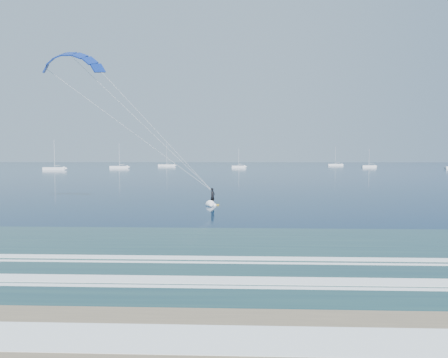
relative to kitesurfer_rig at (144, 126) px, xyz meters
name	(u,v)px	position (x,y,z in m)	size (l,w,h in m)	color
ground	(239,336)	(10.57, -31.68, -9.14)	(900.00, 900.00, 0.00)	#07203E
kitesurfer_rig	(144,126)	(0.00, 0.00, 0.00)	(19.84, 7.36, 17.78)	#B99115
sailboat_0	(55,168)	(-71.48, 130.36, -8.44)	(9.99, 2.40, 13.41)	white
sailboat_1	(119,167)	(-50.51, 157.36, -8.45)	(9.46, 2.40, 12.88)	white
sailboat_2	(167,165)	(-34.26, 201.96, -8.44)	(10.58, 2.40, 14.01)	white
sailboat_3	(239,167)	(10.39, 167.67, -8.46)	(7.25, 2.40, 10.27)	white
sailboat_4	(335,165)	(74.96, 225.26, -8.45)	(9.74, 2.40, 13.10)	white
sailboat_5	(369,166)	(82.30, 179.10, -8.46)	(7.54, 2.40, 10.46)	white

